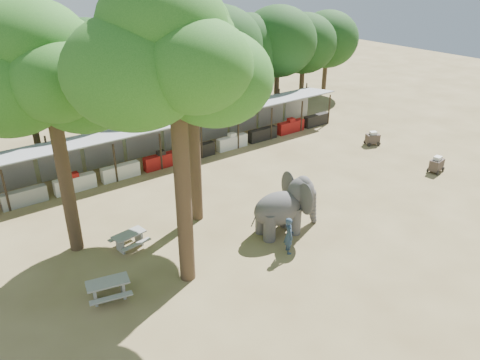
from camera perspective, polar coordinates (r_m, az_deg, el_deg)
ground at (r=22.22m, az=9.94°, el=-8.47°), size 100.00×100.00×0.00m
vendor_stalls at (r=31.57m, az=-8.21°, el=4.67°), size 28.00×2.99×2.80m
yard_tree_left at (r=20.42m, az=-23.07°, el=12.03°), size 7.10×6.90×11.02m
yard_tree_center at (r=16.67m, az=-8.66°, el=14.64°), size 7.10×6.90×12.04m
yard_tree_back at (r=21.67m, az=-6.66°, el=15.43°), size 7.10×6.90×11.36m
backdrop_trees at (r=34.86m, az=-12.93°, el=13.70°), size 46.46×5.95×8.33m
elephant at (r=22.79m, az=5.67°, el=-3.15°), size 3.73×2.79×2.79m
handler at (r=21.43m, az=5.98°, el=-6.72°), size 0.67×0.77×1.80m
picnic_table_near at (r=19.58m, az=-15.76°, el=-12.48°), size 1.92×1.80×0.82m
picnic_table_far at (r=22.44m, az=-13.35°, el=-6.95°), size 1.69×1.56×0.75m
cart_front at (r=31.91m, az=22.85°, el=1.78°), size 1.16×0.85×1.05m
cart_back at (r=35.14m, az=15.86°, el=4.92°), size 1.20×1.02×1.00m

